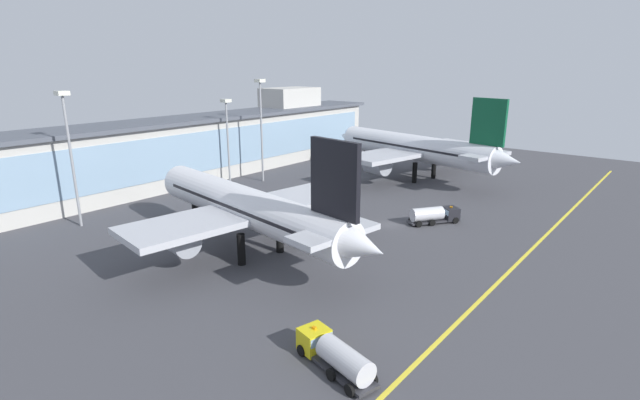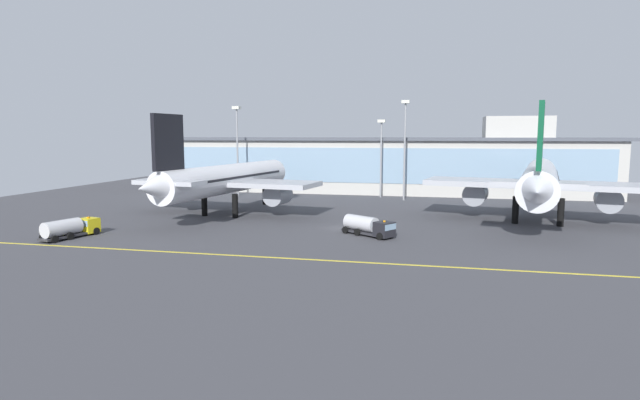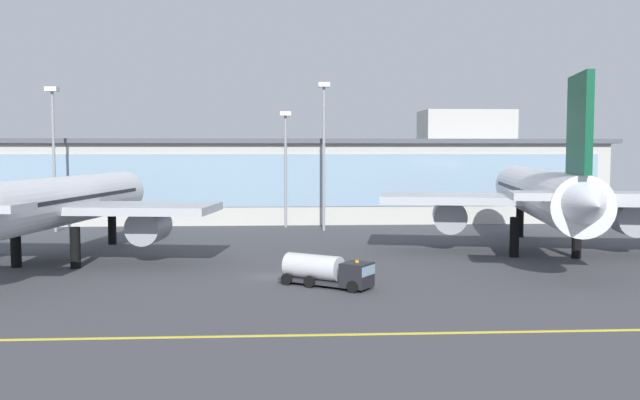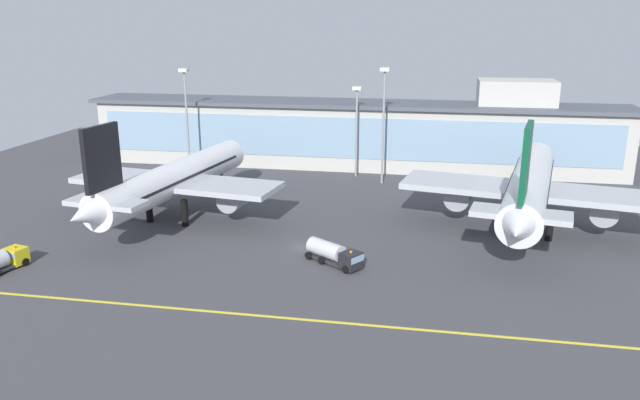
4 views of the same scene
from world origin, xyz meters
The scene contains 10 objects.
ground_plane centered at (0.00, 0.00, 0.00)m, with size 180.00×180.00×0.00m, color #424247.
taxiway_centreline_stripe centered at (0.00, -22.00, 0.01)m, with size 144.00×0.50×0.01m, color yellow.
terminal_building centered at (1.54, 53.24, 7.81)m, with size 119.48×14.00×19.84m.
airliner_near_left centered at (-23.61, 9.68, 6.78)m, with size 36.18×49.88×18.51m.
airliner_near_right centered at (32.98, 13.51, 7.26)m, with size 40.11×52.15×19.82m.
fuel_tanker_truck centered at (5.62, -5.41, 1.51)m, with size 8.84×7.11×2.90m.
baggage_tug_near centered at (-37.51, -16.46, 1.51)m, with size 4.80×9.36×2.90m.
apron_light_mast_west centered at (-33.71, 40.39, 14.76)m, with size 1.80×1.80×22.37m.
apron_light_mast_centre centered at (8.10, 39.41, 15.21)m, with size 1.80×1.80×23.18m.
apron_light_mast_east centered at (2.15, 44.16, 12.83)m, with size 1.80×1.80×18.96m.
Camera 1 is at (-66.88, -38.82, 26.49)m, focal length 26.54 mm.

